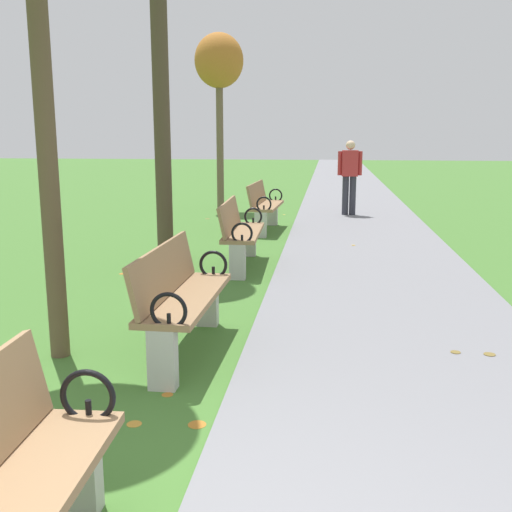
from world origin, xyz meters
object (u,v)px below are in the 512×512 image
Objects in this scene: park_bench_4 at (264,205)px; tree_3 at (219,65)px; park_bench_3 at (240,232)px; pedestrian_walking at (350,174)px; park_bench_2 at (181,296)px.

park_bench_4 is 4.41m from tree_3.
park_bench_3 is at bearing -77.51° from tree_3.
tree_3 is at bearing 102.49° from park_bench_3.
pedestrian_walking is at bearing 73.34° from park_bench_3.
park_bench_3 and park_bench_4 have the same top height.
park_bench_3 is 3.12m from park_bench_4.
park_bench_3 is at bearing -90.00° from park_bench_4.
park_bench_3 is (0.00, 3.34, 0.00)m from park_bench_2.
tree_3 is 3.92m from pedestrian_walking.
park_bench_4 is at bearing -124.88° from pedestrian_walking.
pedestrian_walking is at bearing 55.12° from park_bench_4.
pedestrian_walking is (1.64, 2.35, 0.44)m from park_bench_4.
pedestrian_walking reaches higher than park_bench_2.
park_bench_2 is 10.04m from tree_3.
park_bench_4 is (0.00, 6.45, 0.00)m from park_bench_2.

